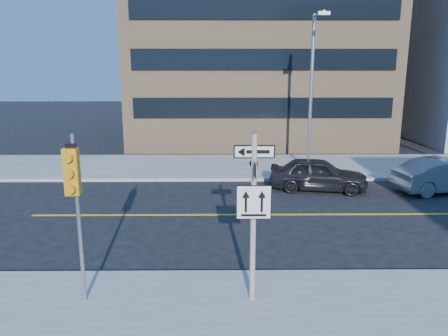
{
  "coord_description": "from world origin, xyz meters",
  "views": [
    {
      "loc": [
        -0.77,
        -11.98,
        5.6
      ],
      "look_at": [
        -0.61,
        4.0,
        1.86
      ],
      "focal_mm": 35.0,
      "sensor_mm": 36.0,
      "label": 1
    }
  ],
  "objects_px": {
    "traffic_signal": "(74,185)",
    "parked_car_a": "(318,174)",
    "sign_pole": "(253,208)",
    "streetlight_a": "(312,83)",
    "parked_car_b": "(445,176)"
  },
  "relations": [
    {
      "from": "sign_pole",
      "to": "parked_car_a",
      "type": "relative_size",
      "value": 0.92
    },
    {
      "from": "sign_pole",
      "to": "parked_car_b",
      "type": "height_order",
      "value": "sign_pole"
    },
    {
      "from": "traffic_signal",
      "to": "parked_car_a",
      "type": "relative_size",
      "value": 0.9
    },
    {
      "from": "streetlight_a",
      "to": "sign_pole",
      "type": "bearing_deg",
      "value": -106.77
    },
    {
      "from": "streetlight_a",
      "to": "traffic_signal",
      "type": "bearing_deg",
      "value": -120.8
    },
    {
      "from": "parked_car_b",
      "to": "streetlight_a",
      "type": "height_order",
      "value": "streetlight_a"
    },
    {
      "from": "parked_car_b",
      "to": "traffic_signal",
      "type": "bearing_deg",
      "value": 114.47
    },
    {
      "from": "parked_car_a",
      "to": "streetlight_a",
      "type": "xyz_separation_m",
      "value": [
        0.25,
        3.33,
        4.0
      ]
    },
    {
      "from": "sign_pole",
      "to": "streetlight_a",
      "type": "distance_m",
      "value": 14.05
    },
    {
      "from": "traffic_signal",
      "to": "streetlight_a",
      "type": "bearing_deg",
      "value": 59.2
    },
    {
      "from": "parked_car_a",
      "to": "traffic_signal",
      "type": "bearing_deg",
      "value": 152.59
    },
    {
      "from": "traffic_signal",
      "to": "parked_car_a",
      "type": "xyz_separation_m",
      "value": [
        7.75,
        10.09,
        -2.27
      ]
    },
    {
      "from": "streetlight_a",
      "to": "parked_car_b",
      "type": "bearing_deg",
      "value": -34.32
    },
    {
      "from": "parked_car_b",
      "to": "sign_pole",
      "type": "bearing_deg",
      "value": 124.0
    },
    {
      "from": "sign_pole",
      "to": "traffic_signal",
      "type": "height_order",
      "value": "sign_pole"
    }
  ]
}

